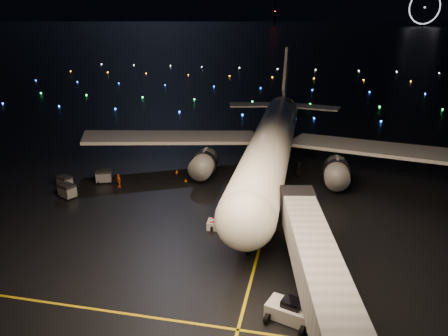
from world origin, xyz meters
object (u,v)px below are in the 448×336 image
at_px(pushback_tug, 291,310).
at_px(crew_c, 119,180).
at_px(airliner, 274,117).
at_px(baggage_cart_1, 65,182).
at_px(baggage_cart_0, 104,176).
at_px(baggage_cart_2, 67,191).
at_px(belt_loader, 225,217).

bearing_deg(pushback_tug, crew_c, 155.31).
bearing_deg(pushback_tug, airliner, 116.15).
xyz_separation_m(pushback_tug, baggage_cart_1, (-32.34, 21.25, -0.10)).
xyz_separation_m(airliner, crew_c, (-20.04, -11.22, -7.28)).
relative_size(airliner, baggage_cart_0, 27.48).
relative_size(airliner, baggage_cart_2, 27.41).
relative_size(pushback_tug, baggage_cart_0, 1.79).
distance_m(pushback_tug, baggage_cart_1, 38.70).
relative_size(pushback_tug, baggage_cart_2, 1.79).
bearing_deg(belt_loader, baggage_cart_2, 164.29).
bearing_deg(airliner, baggage_cart_2, -147.99).
xyz_separation_m(airliner, baggage_cart_1, (-27.28, -12.89, -7.42)).
bearing_deg(crew_c, airliner, 73.54).
distance_m(pushback_tug, crew_c, 33.99).
bearing_deg(baggage_cart_1, crew_c, 34.91).
xyz_separation_m(baggage_cart_0, baggage_cart_2, (-2.17, -5.97, 0.00)).
bearing_deg(airliner, belt_loader, -99.24).
relative_size(belt_loader, baggage_cart_0, 2.81).
height_order(belt_loader, baggage_cart_1, belt_loader).
relative_size(pushback_tug, belt_loader, 0.64).
bearing_deg(baggage_cart_0, baggage_cart_1, -169.35).
bearing_deg(baggage_cart_1, airliner, 47.21).
relative_size(airliner, baggage_cart_1, 30.96).
bearing_deg(baggage_cart_0, pushback_tug, -62.81).
xyz_separation_m(belt_loader, baggage_cart_2, (-21.96, 4.28, -0.54)).
distance_m(airliner, baggage_cart_0, 26.04).
relative_size(belt_loader, baggage_cart_2, 2.80).
bearing_deg(pushback_tug, baggage_cart_0, 156.95).
height_order(pushback_tug, baggage_cart_0, pushback_tug).
bearing_deg(baggage_cart_1, belt_loader, 4.87).
relative_size(airliner, belt_loader, 9.80).
xyz_separation_m(airliner, baggage_cart_0, (-22.87, -10.06, -7.32)).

